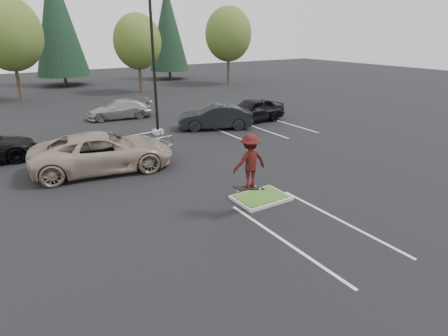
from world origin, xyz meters
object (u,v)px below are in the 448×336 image
conif_c (168,28)px  car_l_tan (103,152)px  decid_d (228,36)px  conif_b (57,19)px  cart_corral (127,147)px  decid_c (137,43)px  car_r_black (252,110)px  light_pole (154,64)px  car_far_silver (120,109)px  car_r_charc (215,117)px  decid_b (10,36)px  skateboarder (250,162)px

conif_c → car_l_tan: 37.86m
decid_d → conif_c: bearing=113.5°
conif_b → cart_corral: bearing=-95.2°
decid_c → car_l_tan: 25.49m
car_r_black → light_pole: bearing=-96.5°
car_r_black → car_far_silver: bearing=-131.8°
car_r_charc → decid_b: bearing=-127.4°
cart_corral → skateboarder: bearing=-84.1°
car_l_tan → car_far_silver: 11.93m
conif_c → car_r_charc: 30.46m
cart_corral → car_far_silver: (2.84, 10.13, 0.02)m
skateboarder → car_far_silver: 18.95m
decid_c → car_l_tan: decid_c is taller
decid_d → car_r_charc: size_ratio=1.82×
car_l_tan → car_far_silver: car_l_tan is taller
skateboarder → decid_c: bearing=-99.3°
conif_c → skateboarder: (-15.20, -40.28, -4.73)m
decid_c → skateboarder: (-7.19, -30.62, -3.14)m
car_r_charc → cart_corral: bearing=-42.4°
car_r_black → skateboarder: bearing=-39.5°
cart_corral → car_r_charc: (7.45, 3.23, 0.15)m
decid_d → conif_b: bearing=150.5°
decid_d → car_l_tan: 32.79m
decid_c → car_r_black: bearing=-83.7°
light_pole → car_r_black: (7.50, -0.50, -3.66)m
cart_corral → car_far_silver: 10.52m
car_r_charc → car_r_black: car_r_black is taller
cart_corral → car_l_tan: (-1.55, -0.96, 0.24)m
car_far_silver → car_r_charc: bearing=42.6°
decid_d → car_r_black: size_ratio=1.79×
conif_b → car_far_silver: bearing=-90.3°
cart_corral → light_pole: bearing=44.1°
decid_b → conif_b: bearing=58.9°
cart_corral → decid_b: bearing=92.3°
decid_d → car_r_charc: bearing=-125.2°
decid_c → decid_d: 12.03m
decid_b → cart_corral: decid_b is taller
decid_b → conif_c: 21.94m
conif_b → cart_corral: 33.45m
cart_corral → skateboarder: size_ratio=1.80×
conif_b → car_r_black: (8.00, -29.00, -6.95)m
decid_c → conif_c: bearing=50.4°
decid_c → skateboarder: 31.60m
car_r_charc → car_l_tan: bearing=-40.9°
light_pole → car_l_tan: light_pole is taller
conif_c → decid_c: bearing=-129.6°
decid_c → conif_b: bearing=119.3°
conif_b → conif_c: bearing=-4.1°
conif_c → conif_b: bearing=175.9°
decid_b → car_far_silver: size_ratio=1.93×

